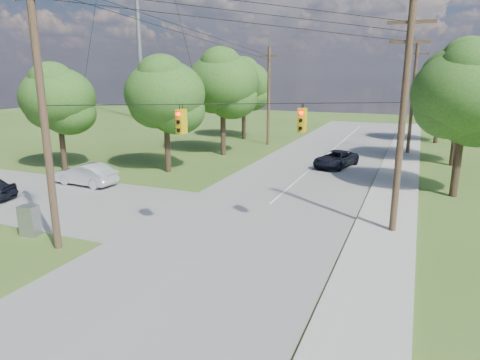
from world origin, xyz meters
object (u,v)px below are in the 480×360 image
at_px(pole_ne, 402,119).
at_px(pole_north_w, 269,96).
at_px(pole_north_e, 413,99).
at_px(car_cross_silver, 86,174).
at_px(car_main_north, 336,159).
at_px(control_cabinet, 30,221).
at_px(pole_sw, 42,105).

bearing_deg(pole_ne, pole_north_w, 122.29).
xyz_separation_m(pole_north_e, car_cross_silver, (-19.86, -20.70, -4.36)).
xyz_separation_m(car_main_north, control_cabinet, (-10.58, -20.54, 0.05)).
bearing_deg(car_main_north, car_cross_silver, -123.92).
xyz_separation_m(pole_sw, car_main_north, (8.30, 21.14, -5.54)).
xyz_separation_m(pole_north_e, control_cabinet, (-15.78, -29.00, -4.39)).
xyz_separation_m(car_cross_silver, car_main_north, (14.66, 12.24, -0.09)).
relative_size(pole_north_e, control_cabinet, 6.79).
distance_m(pole_ne, car_cross_silver, 20.45).
height_order(pole_north_w, car_cross_silver, pole_north_w).
bearing_deg(control_cabinet, pole_north_w, 77.28).
height_order(pole_ne, car_cross_silver, pole_ne).
xyz_separation_m(pole_north_w, car_main_north, (8.70, -8.46, -4.44)).
xyz_separation_m(pole_ne, pole_north_e, (-0.00, 22.00, -0.34)).
xyz_separation_m(pole_ne, car_cross_silver, (-19.86, 1.30, -4.70)).
distance_m(car_cross_silver, control_cabinet, 9.25).
xyz_separation_m(pole_ne, car_main_north, (-5.20, 13.54, -4.78)).
bearing_deg(car_main_north, pole_ne, -52.77).
bearing_deg(car_cross_silver, car_main_north, 133.61).
height_order(pole_sw, control_cabinet, pole_sw).
bearing_deg(pole_north_e, pole_north_w, 180.00).
relative_size(pole_ne, pole_north_w, 1.05).
distance_m(pole_north_e, control_cabinet, 33.30).
height_order(pole_north_w, car_main_north, pole_north_w).
relative_size(car_cross_silver, car_main_north, 0.95).
distance_m(car_main_north, control_cabinet, 23.10).
distance_m(pole_ne, pole_north_e, 22.00).
bearing_deg(car_cross_silver, pole_north_e, 139.94).
height_order(car_cross_silver, car_main_north, car_cross_silver).
height_order(pole_north_w, control_cabinet, pole_north_w).
xyz_separation_m(pole_north_w, control_cabinet, (-1.88, -29.00, -4.39)).
relative_size(pole_sw, pole_north_e, 1.20).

